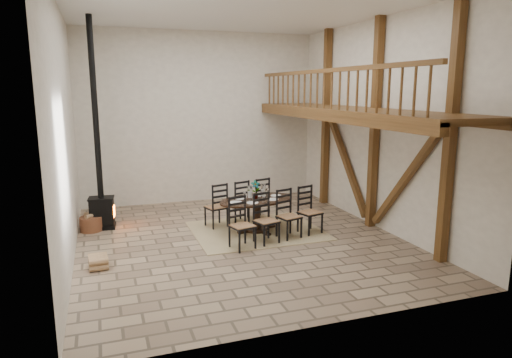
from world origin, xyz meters
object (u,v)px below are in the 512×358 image
object	(u,v)px
dining_table	(259,216)
wood_stove	(100,182)
log_basket	(91,223)
log_stack	(98,262)

from	to	relation	value
dining_table	wood_stove	distance (m)	3.90
dining_table	wood_stove	world-z (taller)	wood_stove
log_basket	wood_stove	bearing A→B (deg)	27.71
wood_stove	log_basket	size ratio (longest dim) A/B	9.54
dining_table	log_stack	world-z (taller)	dining_table
dining_table	wood_stove	bearing A→B (deg)	140.99
wood_stove	log_stack	world-z (taller)	wood_stove
log_basket	log_stack	distance (m)	2.49
dining_table	wood_stove	size ratio (longest dim) A/B	0.52
dining_table	log_basket	distance (m)	4.03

